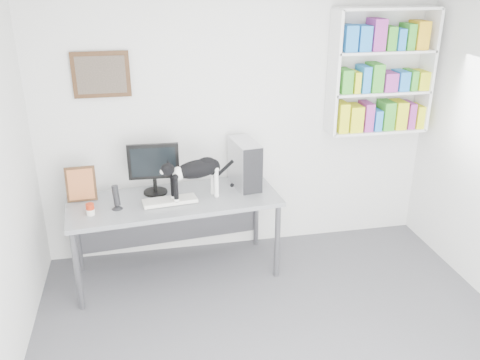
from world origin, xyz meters
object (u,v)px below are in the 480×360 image
Objects in this scene: keyboard at (170,201)px; soup_can at (90,209)px; monitor at (154,168)px; leaning_print at (81,183)px; bookshelf at (381,72)px; cat at (196,179)px; pc_tower at (245,164)px; speaker at (116,197)px; desk at (176,237)px.

keyboard is 4.63× the size of soup_can.
monitor reaches higher than soup_can.
bookshelf is at bearing 1.34° from leaning_print.
soup_can is 0.16× the size of cat.
speaker is (-1.23, -0.30, -0.11)m from pc_tower.
pc_tower is at bearing -13.33° from speaker.
soup_can is at bearing 172.40° from speaker.
monitor reaches higher than desk.
soup_can is 0.97m from cat.
pc_tower reaches higher than desk.
monitor reaches higher than cat.
bookshelf is 2.53× the size of keyboard.
pc_tower is at bearing 11.85° from keyboard.
pc_tower is at bearing -173.27° from bookshelf.
keyboard is (-2.17, -0.42, -1.02)m from bookshelf.
soup_can is at bearing -76.92° from leaning_print.
keyboard is at bearing 169.36° from cat.
speaker reaches higher than soup_can.
leaning_print reaches higher than desk.
speaker is 2.21× the size of soup_can.
soup_can is (-0.74, -0.20, 0.46)m from desk.
bookshelf reaches higher than monitor.
soup_can is at bearing -145.23° from monitor.
soup_can is at bearing -177.16° from keyboard.
desk is 1.02m from leaning_print.
bookshelf is 2.44m from keyboard.
desk is at bearing 14.87° from soup_can.
leaning_print is (-0.67, -0.03, -0.09)m from monitor.
bookshelf is 3.09m from leaning_print.
pc_tower reaches higher than leaning_print.
pc_tower is 1.55m from leaning_print.
keyboard is at bearing -61.29° from monitor.
desk is at bearing -42.63° from monitor.
speaker is at bearing -170.05° from bookshelf.
cat is at bearing -21.48° from speaker.
desk is 4.22× the size of pc_tower.
keyboard is at bearing -168.92° from pc_tower.
soup_can is (-2.86, -0.54, -0.99)m from bookshelf.
bookshelf is at bearing -5.43° from cat.
leaning_print is at bearing 157.83° from keyboard.
desk is at bearing -170.77° from bookshelf.
cat reaches higher than desk.
monitor is at bearing 11.96° from speaker.
pc_tower is (0.71, 0.18, 0.64)m from desk.
monitor is 0.47m from speaker.
cat is at bearing -27.33° from monitor.
bookshelf reaches higher than speaker.
desk is 2.99× the size of cat.
bookshelf is 3.70× the size of leaning_print.
soup_can is (-0.22, -0.08, -0.06)m from speaker.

